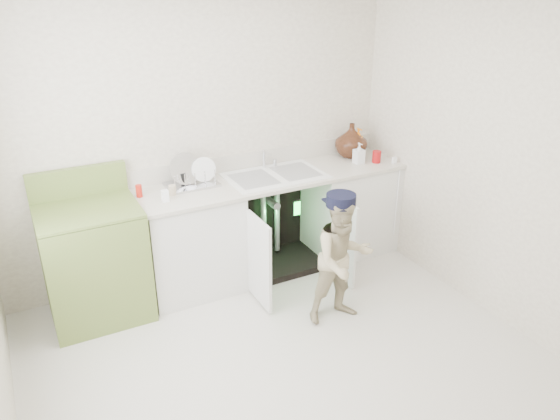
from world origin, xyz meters
name	(u,v)px	position (x,y,z in m)	size (l,w,h in m)	color
ground	(283,357)	(0.00, 0.00, 0.00)	(3.50, 3.50, 0.00)	beige
room_shell	(284,198)	(0.00, 0.00, 1.25)	(6.00, 5.50, 1.26)	silver
counter_run	(277,219)	(0.58, 1.21, 0.47)	(2.44, 1.02, 1.22)	white
avocado_stove	(94,261)	(-1.04, 1.18, 0.48)	(0.75, 0.65, 1.16)	olive
repair_worker	(342,258)	(0.63, 0.23, 0.53)	(0.54, 0.85, 1.06)	tan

